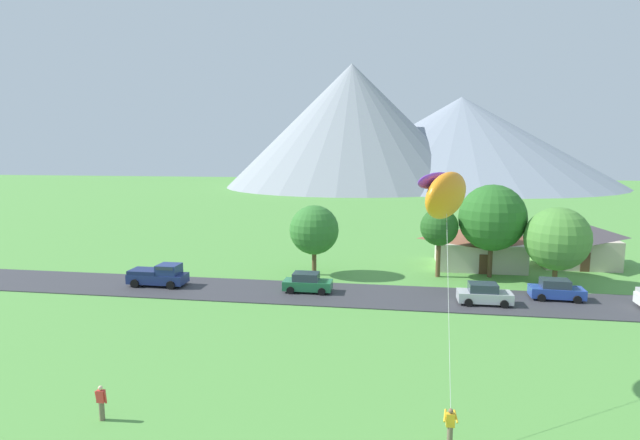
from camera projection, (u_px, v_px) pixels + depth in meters
name	position (u px, v px, depth m)	size (l,w,h in m)	color
road_strip	(356.00, 295.00, 42.46)	(160.00, 6.97, 0.08)	#38383D
mountain_west_ridge	(460.00, 141.00, 173.34)	(104.76, 104.76, 29.91)	gray
mountain_far_east_ridge	(351.00, 126.00, 163.48)	(81.65, 81.65, 39.53)	#8E939E
house_leftmost	(479.00, 245.00, 52.75)	(9.28, 7.42, 4.39)	beige
house_left_center	(575.00, 242.00, 53.43)	(7.89, 6.91, 4.72)	beige
tree_near_left	(492.00, 218.00, 47.80)	(6.37, 6.37, 9.02)	#4C3823
tree_left_of_center	(557.00, 239.00, 44.88)	(5.73, 5.73, 7.23)	brown
tree_center	(314.00, 230.00, 48.85)	(4.84, 4.84, 6.93)	brown
tree_right_of_center	(439.00, 227.00, 48.03)	(3.63, 3.63, 6.74)	brown
parked_car_blue_west_end	(556.00, 290.00, 41.10)	(4.26, 2.20, 1.68)	#2847A8
parked_car_green_mid_west	(307.00, 283.00, 43.27)	(4.21, 2.10, 1.68)	#237042
parked_car_silver_mid_east	(484.00, 294.00, 39.88)	(4.22, 2.11, 1.68)	#B7BCC1
pickup_truck_navy_west_side	(159.00, 275.00, 45.18)	(5.20, 2.32, 1.99)	navy
kite_flyer_with_kite	(445.00, 195.00, 25.40)	(3.48, 8.43, 11.38)	#70604C
watcher_person	(101.00, 402.00, 22.91)	(0.56, 0.24, 1.68)	#70604C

